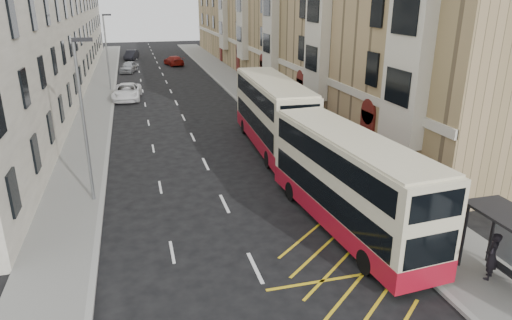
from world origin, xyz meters
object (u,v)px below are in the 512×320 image
object	(u,v)px
pedestrian_far	(412,218)
double_decker_front	(348,182)
car_silver	(129,67)
car_red	(174,61)
street_lamp_near	(84,113)
white_van	(127,92)
street_lamp_far	(107,48)
double_decker_rear	(272,114)
car_dark	(131,55)
pedestrian_near	(492,256)

from	to	relation	value
pedestrian_far	double_decker_front	bearing A→B (deg)	-9.56
car_silver	car_red	size ratio (longest dim) A/B	0.89
street_lamp_near	car_red	world-z (taller)	street_lamp_near
car_red	white_van	bearing A→B (deg)	60.55
street_lamp_near	street_lamp_far	size ratio (longest dim) A/B	1.00
street_lamp_far	double_decker_rear	size ratio (longest dim) A/B	0.67
car_dark	car_silver	bearing A→B (deg)	-78.73
street_lamp_near	car_dark	bearing A→B (deg)	87.44
double_decker_rear	pedestrian_near	bearing A→B (deg)	-77.54
street_lamp_far	pedestrian_far	xyz separation A→B (m)	(13.32, -37.67, -3.58)
double_decker_front	car_silver	size ratio (longest dim) A/B	2.52
pedestrian_near	double_decker_front	bearing A→B (deg)	-93.85
double_decker_front	white_van	world-z (taller)	double_decker_front
pedestrian_near	white_van	distance (m)	38.09
pedestrian_near	car_red	xyz separation A→B (m)	(-5.74, 59.17, -0.35)
double_decker_front	pedestrian_far	size ratio (longest dim) A/B	6.13
street_lamp_near	car_red	bearing A→B (deg)	79.80
pedestrian_far	car_silver	distance (m)	51.67
street_lamp_near	white_van	xyz separation A→B (m)	(1.73, 24.83, -3.85)
white_van	car_silver	world-z (taller)	white_van
double_decker_front	white_van	size ratio (longest dim) A/B	1.96
double_decker_rear	white_van	xyz separation A→B (m)	(-9.62, 18.75, -1.61)
car_dark	pedestrian_far	bearing A→B (deg)	-67.11
car_dark	street_lamp_near	bearing A→B (deg)	-79.19
street_lamp_near	pedestrian_far	xyz separation A→B (m)	(13.32, -7.67, -3.58)
double_decker_front	car_silver	world-z (taller)	double_decker_front
street_lamp_near	pedestrian_near	distance (m)	18.51
pedestrian_far	car_red	bearing A→B (deg)	-55.18
double_decker_rear	pedestrian_near	size ratio (longest dim) A/B	6.49
white_van	street_lamp_near	bearing A→B (deg)	-88.88
pedestrian_far	white_van	world-z (taller)	pedestrian_far
car_silver	pedestrian_near	bearing A→B (deg)	-62.35
pedestrian_far	car_silver	size ratio (longest dim) A/B	0.41
pedestrian_far	car_silver	bearing A→B (deg)	-47.35
street_lamp_far	car_silver	world-z (taller)	street_lamp_far
street_lamp_far	car_dark	world-z (taller)	street_lamp_far
double_decker_rear	double_decker_front	bearing A→B (deg)	-88.52
car_silver	car_dark	xyz separation A→B (m)	(0.51, 13.88, -0.00)
pedestrian_near	car_silver	bearing A→B (deg)	-112.73
double_decker_rear	pedestrian_near	distance (m)	17.50
street_lamp_near	car_dark	distance (m)	56.82
pedestrian_near	pedestrian_far	world-z (taller)	pedestrian_near
double_decker_rear	car_silver	xyz separation A→B (m)	(-9.32, 36.67, -1.65)
pedestrian_far	street_lamp_far	bearing A→B (deg)	-40.50
double_decker_rear	car_dark	xyz separation A→B (m)	(-8.81, 50.55, -1.65)
car_dark	car_red	size ratio (longest dim) A/B	0.93
double_decker_rear	car_red	world-z (taller)	double_decker_rear
street_lamp_far	car_red	distance (m)	20.41
double_decker_front	car_red	xyz separation A→B (m)	(-2.50, 53.95, -1.51)
double_decker_rear	white_van	size ratio (longest dim) A/B	2.10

